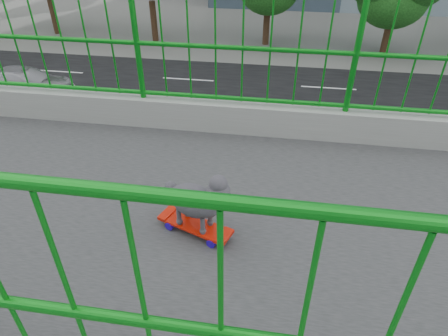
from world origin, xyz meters
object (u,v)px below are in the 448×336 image
Objects in this scene: car_2 at (140,122)px; car_3 at (26,83)px; car_0 at (239,240)px; skateboard at (195,226)px; poodle at (197,199)px.

car_3 is (-3.20, -7.28, 0.03)m from car_2.
car_0 is at bearing -141.08° from car_2.
car_2 is (-12.52, -5.46, -6.35)m from skateboard.
car_0 is 0.82× the size of car_2.
skateboard is 1.12× the size of poodle.
skateboard is 21.20m from car_3.
car_3 is at bearing -127.63° from car_0.
car_3 reaches higher than car_0.
skateboard is at bearing -140.96° from car_3.
skateboard reaches higher than car_2.
skateboard reaches higher than car_0.
car_3 is (-15.72, -12.75, -6.32)m from skateboard.
car_2 is at bearing -135.79° from skateboard.
car_0 reaches higher than car_2.
skateboard is 0.26m from poodle.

